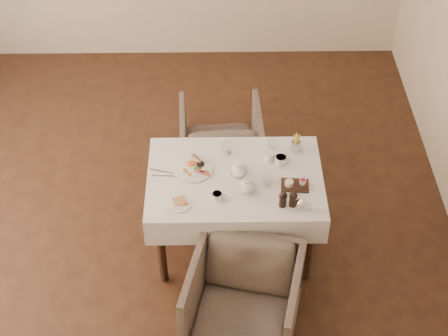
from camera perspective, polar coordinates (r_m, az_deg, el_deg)
table at (r=5.06m, az=0.90°, el=-1.69°), size 1.28×0.88×0.75m
armchair_near at (r=4.77m, az=1.63°, el=-11.02°), size 0.89×0.90×0.69m
armchair_far at (r=5.92m, az=-0.27°, el=2.24°), size 0.72×0.74×0.64m
breakfast_plate at (r=5.03m, az=-2.60°, el=-0.00°), size 0.30×0.30×0.04m
side_plate at (r=4.79m, az=-3.88°, el=-2.97°), size 0.18×0.18×0.02m
teapot_centre at (r=4.94m, az=1.26°, el=-0.08°), size 0.20×0.18×0.13m
teapot_front at (r=4.83m, az=1.94°, el=-1.40°), size 0.19×0.16×0.13m
creamer at (r=5.08m, az=3.80°, el=0.96°), size 0.09×0.09×0.08m
teacup_near at (r=4.80m, az=-0.57°, el=-2.39°), size 0.12×0.12×0.06m
teacup_far at (r=5.07m, az=4.75°, el=0.62°), size 0.14×0.14×0.07m
glass_left at (r=5.13m, az=0.24°, el=1.71°), size 0.08×0.08×0.10m
glass_mid at (r=4.90m, az=3.66°, el=-0.93°), size 0.09×0.09×0.10m
glass_right at (r=5.17m, az=4.04°, el=1.91°), size 0.07×0.07×0.09m
condiment_board at (r=4.92m, az=5.90°, el=-1.38°), size 0.21×0.15×0.05m
pepper_mill_left at (r=4.75m, az=4.91°, el=-2.59°), size 0.06×0.06×0.13m
pepper_mill_right at (r=4.76m, az=5.76°, el=-2.59°), size 0.07×0.07×0.12m
silver_pot at (r=4.75m, az=6.49°, el=-2.90°), size 0.12×0.11×0.11m
fries_cup at (r=5.17m, az=6.01°, el=2.02°), size 0.07×0.07×0.15m
cutlery_fork at (r=5.03m, az=-5.09°, el=-0.30°), size 0.20×0.07×0.00m
cutlery_knife at (r=5.00m, az=-4.94°, el=-0.67°), size 0.20×0.03×0.00m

